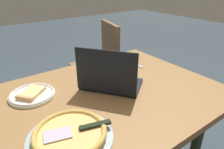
# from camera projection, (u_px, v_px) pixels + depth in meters

# --- Properties ---
(dining_table) EXTENTS (1.20, 0.95, 0.74)m
(dining_table) POSITION_uv_depth(u_px,v_px,m) (112.00, 104.00, 1.19)
(dining_table) COLOR olive
(dining_table) RESTS_ON ground_plane
(laptop) EXTENTS (0.38, 0.40, 0.26)m
(laptop) POSITION_uv_depth(u_px,v_px,m) (110.00, 80.00, 1.16)
(laptop) COLOR black
(laptop) RESTS_ON dining_table
(pizza_plate) EXTENTS (0.24, 0.24, 0.04)m
(pizza_plate) POSITION_uv_depth(u_px,v_px,m) (32.00, 94.00, 1.10)
(pizza_plate) COLOR white
(pizza_plate) RESTS_ON dining_table
(pizza_tray) EXTENTS (0.35, 0.35, 0.04)m
(pizza_tray) POSITION_uv_depth(u_px,v_px,m) (70.00, 134.00, 0.82)
(pizza_tray) COLOR #96A9A8
(pizza_tray) RESTS_ON dining_table
(table_knife) EXTENTS (0.04, 0.21, 0.01)m
(table_knife) POSITION_uv_depth(u_px,v_px,m) (130.00, 62.00, 1.54)
(table_knife) COLOR silver
(table_knife) RESTS_ON dining_table
(chair_far) EXTENTS (0.50, 0.50, 0.92)m
(chair_far) POSITION_uv_depth(u_px,v_px,m) (100.00, 62.00, 2.12)
(chair_far) COLOR brown
(chair_far) RESTS_ON ground_plane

